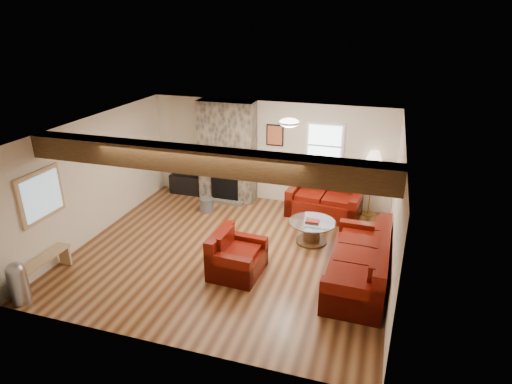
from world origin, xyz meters
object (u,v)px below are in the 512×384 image
at_px(coffee_table, 312,232).
at_px(television, 189,166).
at_px(loveseat, 324,198).
at_px(floor_lamp, 374,161).
at_px(sofa_three, 359,260).
at_px(armchair_red, 237,254).
at_px(tv_cabinet, 190,184).

xyz_separation_m(coffee_table, television, (-3.54, 1.68, 0.52)).
relative_size(loveseat, floor_lamp, 1.06).
xyz_separation_m(sofa_three, armchair_red, (-2.11, -0.35, -0.05)).
height_order(armchair_red, floor_lamp, floor_lamp).
distance_m(sofa_three, tv_cabinet, 5.39).
relative_size(loveseat, tv_cabinet, 1.62).
distance_m(loveseat, television, 3.60).
distance_m(loveseat, coffee_table, 1.39).
height_order(loveseat, television, television).
xyz_separation_m(television, floor_lamp, (4.58, 0.02, 0.57)).
bearing_deg(sofa_three, loveseat, -157.74).
bearing_deg(sofa_three, television, -120.90).
xyz_separation_m(loveseat, coffee_table, (-0.04, -1.38, -0.20)).
bearing_deg(television, floor_lamp, 0.25).
height_order(tv_cabinet, television, television).
bearing_deg(coffee_table, sofa_three, -49.07).
bearing_deg(tv_cabinet, sofa_three, -32.06).
distance_m(sofa_three, floor_lamp, 3.01).
distance_m(television, floor_lamp, 4.62).
relative_size(sofa_three, tv_cabinet, 2.27).
bearing_deg(loveseat, armchair_red, -105.21).
bearing_deg(sofa_three, floor_lamp, -179.17).
distance_m(loveseat, tv_cabinet, 3.59).
height_order(coffee_table, tv_cabinet, tv_cabinet).
relative_size(sofa_three, coffee_table, 2.40).
xyz_separation_m(loveseat, floor_lamp, (1.00, 0.32, 0.89)).
relative_size(television, floor_lamp, 0.56).
relative_size(sofa_three, floor_lamp, 1.47).
xyz_separation_m(armchair_red, television, (-2.46, 3.21, 0.36)).
bearing_deg(television, armchair_red, -52.57).
relative_size(armchair_red, tv_cabinet, 0.96).
distance_m(loveseat, floor_lamp, 1.38).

